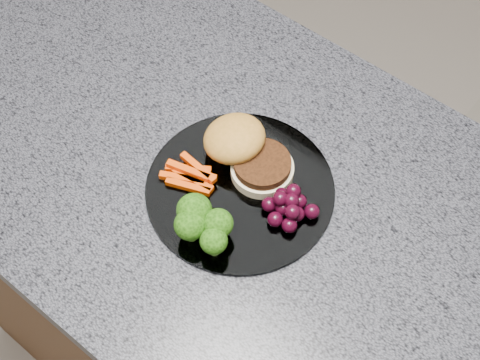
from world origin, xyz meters
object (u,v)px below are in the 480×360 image
plate (240,189)px  grape_bunch (289,207)px  burger (244,151)px  island_cabinet (258,323)px

plate → grape_bunch: bearing=7.5°
plate → grape_bunch: 0.08m
plate → burger: (-0.03, 0.04, 0.02)m
grape_bunch → island_cabinet: bearing=179.1°
grape_bunch → burger: bearing=162.7°
plate → grape_bunch: grape_bunch is taller
island_cabinet → burger: (-0.06, 0.03, 0.50)m
island_cabinet → grape_bunch: size_ratio=16.74×
plate → grape_bunch: size_ratio=3.63×
burger → grape_bunch: size_ratio=2.11×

